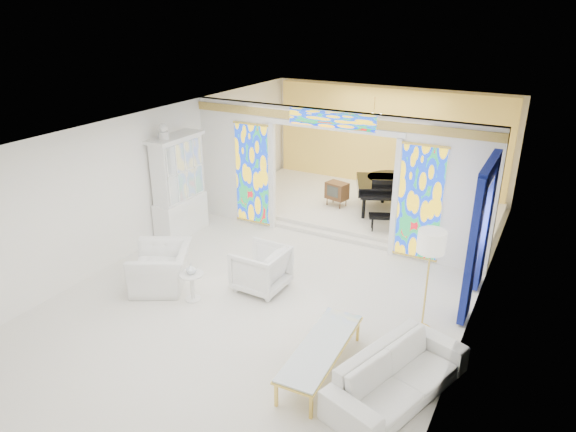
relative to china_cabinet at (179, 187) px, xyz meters
The scene contains 23 objects.
floor 3.47m from the china_cabinet, 10.50° to the right, with size 12.00×12.00×0.00m, color silver.
ceiling 3.75m from the china_cabinet, 10.50° to the right, with size 7.00×12.00×0.02m, color silver.
wall_back 6.30m from the china_cabinet, 59.24° to the left, with size 7.00×0.02×3.00m, color white.
wall_left 0.74m from the china_cabinet, 115.42° to the right, with size 0.02×12.00×3.00m, color white.
wall_right 6.75m from the china_cabinet, ahead, with size 0.02×12.00×3.00m, color white.
partition_wall 3.54m from the china_cabinet, 23.50° to the left, with size 7.00×0.22×3.00m.
stained_glass_left 1.76m from the china_cabinet, 47.47° to the left, with size 0.90×0.04×2.40m, color gold.
stained_glass_right 5.41m from the china_cabinet, 13.85° to the left, with size 0.90×0.04×2.40m, color gold.
stained_glass_transom 3.84m from the china_cabinet, 21.91° to the left, with size 2.00×0.04×0.34m, color gold.
alcove_platform 4.88m from the china_cabinet, 47.45° to the left, with size 6.80×3.80×0.18m, color silver.
gold_curtain_back 6.19m from the china_cabinet, 58.67° to the left, with size 6.70×0.10×2.90m, color #F8C556.
chandelier 5.02m from the china_cabinet, 44.89° to the left, with size 0.48×0.48×0.30m, color #DEB94D.
blue_drapes 6.63m from the china_cabinet, ahead, with size 0.14×1.85×2.65m.
china_cabinet is the anchor object (origin of this frame).
armchair_left 2.59m from the china_cabinet, 59.61° to the right, with size 1.21×1.06×0.79m, color white.
armchair_right 3.34m from the china_cabinet, 23.60° to the right, with size 0.91×0.93×0.85m, color white.
sofa 6.87m from the china_cabinet, 25.23° to the right, with size 2.29×0.90×0.67m, color silver.
side_table 3.18m from the china_cabinet, 47.23° to the right, with size 0.54×0.54×0.54m.
vase 3.12m from the china_cabinet, 47.23° to the right, with size 0.19×0.19×0.20m, color silver.
coffee_table 5.86m from the china_cabinet, 30.42° to the right, with size 0.71×2.04×0.45m.
floor_lamp 6.19m from the china_cabinet, 11.06° to the right, with size 0.54×0.54×1.82m.
grand_piano 5.17m from the china_cabinet, 41.42° to the left, with size 1.79×2.70×0.96m.
tv_console 4.07m from the china_cabinet, 48.43° to the left, with size 0.62×0.49×0.63m.
Camera 1 is at (4.33, -8.04, 5.07)m, focal length 32.00 mm.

